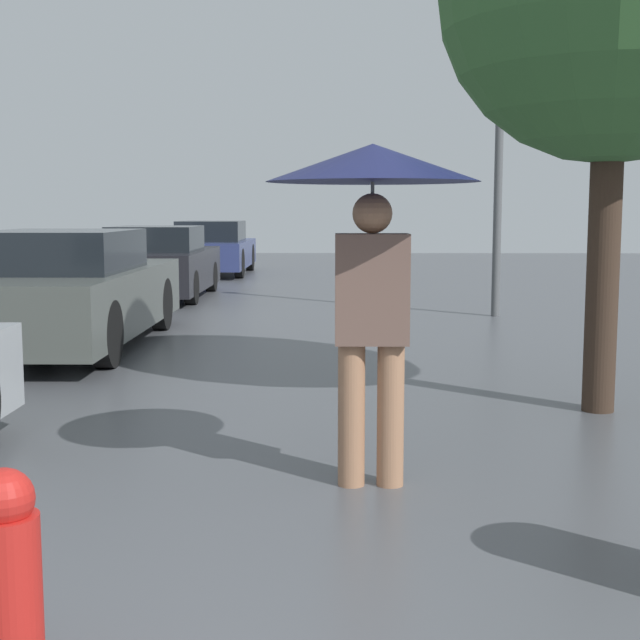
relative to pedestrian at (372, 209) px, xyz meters
The scene contains 6 objects.
pedestrian is the anchor object (origin of this frame).
parked_car_second 6.03m from the pedestrian, 122.32° to the left, with size 1.75×4.49×1.31m.
parked_car_third 11.21m from the pedestrian, 106.91° to the left, with size 1.68×3.84×1.25m.
parked_car_farthest 16.74m from the pedestrian, 100.57° to the left, with size 1.71×4.19×1.27m.
street_lamp 8.37m from the pedestrian, 74.96° to the left, with size 0.25×0.25×4.67m.
fire_hydrant 2.71m from the pedestrian, 121.73° to the right, with size 0.23×0.23×0.70m.
Camera 1 is at (-0.26, -1.81, 1.53)m, focal length 50.00 mm.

